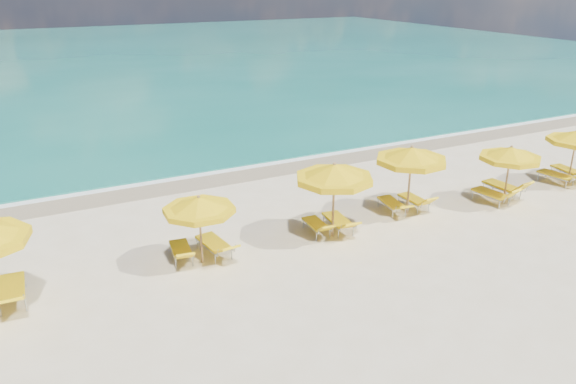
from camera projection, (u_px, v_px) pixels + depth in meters
name	position (u px, v px, depth m)	size (l,w,h in m)	color
ground_plane	(309.00, 241.00, 18.42)	(120.00, 120.00, 0.00)	beige
ocean	(84.00, 59.00, 58.23)	(120.00, 80.00, 0.30)	#12695B
wet_sand_band	(226.00, 174.00, 24.56)	(120.00, 2.60, 0.01)	tan
foam_line	(220.00, 169.00, 25.22)	(120.00, 1.20, 0.03)	white
whitecap_near	(56.00, 138.00, 29.96)	(14.00, 0.36, 0.05)	white
whitecap_far	(245.00, 92.00, 41.74)	(18.00, 0.30, 0.05)	white
umbrella_3	(199.00, 206.00, 16.35)	(2.76, 2.76, 2.19)	#AA8255
umbrella_4	(334.00, 174.00, 17.94)	(2.75, 2.75, 2.59)	#AA8255
umbrella_5	(412.00, 156.00, 19.76)	(3.20, 3.20, 2.58)	#AA8255
umbrella_6	(511.00, 154.00, 20.75)	(2.76, 2.76, 2.30)	#AA8255
lounger_2_right	(13.00, 294.00, 14.86)	(0.76, 2.09, 0.79)	#A5A8AD
lounger_3_left	(181.00, 254.00, 17.10)	(0.79, 1.77, 0.72)	#A5A8AD
lounger_3_right	(215.00, 248.00, 17.42)	(0.85, 1.98, 0.76)	#A5A8AD
lounger_4_left	(317.00, 228.00, 18.86)	(0.67, 1.68, 0.71)	#A5A8AD
lounger_4_right	(339.00, 225.00, 19.06)	(0.81, 1.92, 0.76)	#A5A8AD
lounger_5_left	(392.00, 207.00, 20.58)	(0.82, 1.83, 0.67)	#A5A8AD
lounger_5_right	(414.00, 203.00, 20.93)	(0.59, 1.68, 0.77)	#A5A8AD
lounger_6_left	(491.00, 197.00, 21.38)	(0.83, 1.86, 0.88)	#A5A8AD
lounger_6_right	(503.00, 190.00, 22.07)	(0.79, 1.97, 0.93)	#A5A8AD
lounger_7_left	(557.00, 178.00, 23.39)	(0.90, 1.96, 0.76)	#A5A8AD
lounger_7_right	(567.00, 173.00, 24.06)	(0.78, 1.87, 0.70)	#A5A8AD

